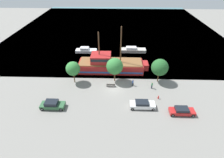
{
  "coord_description": "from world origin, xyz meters",
  "views": [
    {
      "loc": [
        0.52,
        -30.77,
        23.15
      ],
      "look_at": [
        -0.5,
        2.0,
        1.2
      ],
      "focal_mm": 28.0,
      "sensor_mm": 36.0,
      "label": 1
    }
  ],
  "objects_px": {
    "parked_car_curb_mid": "(142,104)",
    "pedestrian_walking_far": "(133,83)",
    "parked_car_curb_front": "(52,105)",
    "parked_car_curb_rear": "(182,111)",
    "pirate_ship": "(110,65)",
    "fire_hydrant": "(158,97)",
    "pedestrian_walking_near": "(152,85)",
    "bench_promenade_east": "(111,85)",
    "moored_boat_outer": "(86,50)",
    "moored_boat_dockside": "(133,50)"
  },
  "relations": [
    {
      "from": "parked_car_curb_mid",
      "to": "pedestrian_walking_far",
      "type": "bearing_deg",
      "value": 100.61
    },
    {
      "from": "parked_car_curb_front",
      "to": "pedestrian_walking_far",
      "type": "height_order",
      "value": "pedestrian_walking_far"
    },
    {
      "from": "parked_car_curb_rear",
      "to": "pirate_ship",
      "type": "bearing_deg",
      "value": 131.97
    },
    {
      "from": "fire_hydrant",
      "to": "pedestrian_walking_near",
      "type": "bearing_deg",
      "value": 102.72
    },
    {
      "from": "parked_car_curb_mid",
      "to": "parked_car_curb_rear",
      "type": "height_order",
      "value": "parked_car_curb_mid"
    },
    {
      "from": "bench_promenade_east",
      "to": "pedestrian_walking_near",
      "type": "height_order",
      "value": "pedestrian_walking_near"
    },
    {
      "from": "pedestrian_walking_far",
      "to": "bench_promenade_east",
      "type": "bearing_deg",
      "value": -173.17
    },
    {
      "from": "moored_boat_outer",
      "to": "fire_hydrant",
      "type": "relative_size",
      "value": 8.37
    },
    {
      "from": "moored_boat_outer",
      "to": "pedestrian_walking_far",
      "type": "xyz_separation_m",
      "value": [
        13.23,
        -17.25,
        0.22
      ]
    },
    {
      "from": "pirate_ship",
      "to": "moored_boat_dockside",
      "type": "distance_m",
      "value": 13.12
    },
    {
      "from": "fire_hydrant",
      "to": "pedestrian_walking_near",
      "type": "xyz_separation_m",
      "value": [
        -0.8,
        3.53,
        0.43
      ]
    },
    {
      "from": "moored_boat_outer",
      "to": "bench_promenade_east",
      "type": "height_order",
      "value": "moored_boat_outer"
    },
    {
      "from": "moored_boat_outer",
      "to": "pedestrian_walking_near",
      "type": "distance_m",
      "value": 25.11
    },
    {
      "from": "parked_car_curb_rear",
      "to": "bench_promenade_east",
      "type": "xyz_separation_m",
      "value": [
        -13.19,
        8.01,
        -0.26
      ]
    },
    {
      "from": "moored_boat_outer",
      "to": "parked_car_curb_mid",
      "type": "distance_m",
      "value": 28.35
    },
    {
      "from": "parked_car_curb_rear",
      "to": "pedestrian_walking_far",
      "type": "xyz_separation_m",
      "value": [
        -8.32,
        8.6,
        0.11
      ]
    },
    {
      "from": "pirate_ship",
      "to": "parked_car_curb_mid",
      "type": "xyz_separation_m",
      "value": [
        6.73,
        -13.75,
        -0.89
      ]
    },
    {
      "from": "parked_car_curb_mid",
      "to": "bench_promenade_east",
      "type": "height_order",
      "value": "parked_car_curb_mid"
    },
    {
      "from": "moored_boat_outer",
      "to": "parked_car_curb_front",
      "type": "bearing_deg",
      "value": -95.68
    },
    {
      "from": "pirate_ship",
      "to": "bench_promenade_east",
      "type": "relative_size",
      "value": 9.01
    },
    {
      "from": "pirate_ship",
      "to": "fire_hydrant",
      "type": "height_order",
      "value": "pirate_ship"
    },
    {
      "from": "pirate_ship",
      "to": "fire_hydrant",
      "type": "distance_m",
      "value": 15.21
    },
    {
      "from": "pedestrian_walking_near",
      "to": "pedestrian_walking_far",
      "type": "relative_size",
      "value": 1.03
    },
    {
      "from": "moored_boat_dockside",
      "to": "pedestrian_walking_far",
      "type": "bearing_deg",
      "value": -93.86
    },
    {
      "from": "pedestrian_walking_near",
      "to": "pedestrian_walking_far",
      "type": "height_order",
      "value": "pedestrian_walking_near"
    },
    {
      "from": "parked_car_curb_mid",
      "to": "parked_car_curb_rear",
      "type": "xyz_separation_m",
      "value": [
        6.99,
        -1.51,
        -0.01
      ]
    },
    {
      "from": "parked_car_curb_mid",
      "to": "fire_hydrant",
      "type": "bearing_deg",
      "value": 36.39
    },
    {
      "from": "pedestrian_walking_far",
      "to": "fire_hydrant",
      "type": "bearing_deg",
      "value": -42.07
    },
    {
      "from": "pirate_ship",
      "to": "pedestrian_walking_far",
      "type": "distance_m",
      "value": 8.62
    },
    {
      "from": "moored_boat_outer",
      "to": "pedestrian_walking_far",
      "type": "distance_m",
      "value": 21.74
    },
    {
      "from": "parked_car_curb_mid",
      "to": "fire_hydrant",
      "type": "height_order",
      "value": "parked_car_curb_mid"
    },
    {
      "from": "pedestrian_walking_far",
      "to": "pirate_ship",
      "type": "bearing_deg",
      "value": 129.06
    },
    {
      "from": "pirate_ship",
      "to": "parked_car_curb_front",
      "type": "xyz_separation_m",
      "value": [
        -10.3,
        -14.35,
        -0.84
      ]
    },
    {
      "from": "parked_car_curb_front",
      "to": "pirate_ship",
      "type": "bearing_deg",
      "value": 54.31
    },
    {
      "from": "moored_boat_outer",
      "to": "parked_car_curb_mid",
      "type": "xyz_separation_m",
      "value": [
        14.56,
        -24.33,
        0.12
      ]
    },
    {
      "from": "moored_boat_dockside",
      "to": "parked_car_curb_rear",
      "type": "xyz_separation_m",
      "value": [
        7.11,
        -26.54,
        0.09
      ]
    },
    {
      "from": "parked_car_curb_front",
      "to": "parked_car_curb_rear",
      "type": "height_order",
      "value": "parked_car_curb_front"
    },
    {
      "from": "pedestrian_walking_far",
      "to": "parked_car_curb_mid",
      "type": "bearing_deg",
      "value": -79.39
    },
    {
      "from": "moored_boat_dockside",
      "to": "moored_boat_outer",
      "type": "height_order",
      "value": "same"
    },
    {
      "from": "pirate_ship",
      "to": "bench_promenade_east",
      "type": "xyz_separation_m",
      "value": [
        0.53,
        -7.25,
        -1.15
      ]
    },
    {
      "from": "fire_hydrant",
      "to": "bench_promenade_east",
      "type": "relative_size",
      "value": 0.4
    },
    {
      "from": "parked_car_curb_front",
      "to": "pedestrian_walking_far",
      "type": "xyz_separation_m",
      "value": [
        15.71,
        7.69,
        0.05
      ]
    },
    {
      "from": "parked_car_curb_mid",
      "to": "parked_car_curb_front",
      "type": "bearing_deg",
      "value": -177.98
    },
    {
      "from": "pirate_ship",
      "to": "moored_boat_outer",
      "type": "bearing_deg",
      "value": 126.47
    },
    {
      "from": "parked_car_curb_rear",
      "to": "fire_hydrant",
      "type": "bearing_deg",
      "value": 129.28
    },
    {
      "from": "parked_car_curb_rear",
      "to": "pedestrian_walking_near",
      "type": "relative_size",
      "value": 2.72
    },
    {
      "from": "fire_hydrant",
      "to": "bench_promenade_east",
      "type": "xyz_separation_m",
      "value": [
        -9.79,
        3.85,
        0.04
      ]
    },
    {
      "from": "moored_boat_outer",
      "to": "fire_hydrant",
      "type": "height_order",
      "value": "moored_boat_outer"
    },
    {
      "from": "fire_hydrant",
      "to": "pedestrian_walking_far",
      "type": "xyz_separation_m",
      "value": [
        -4.92,
        4.44,
        0.4
      ]
    },
    {
      "from": "parked_car_curb_rear",
      "to": "pedestrian_walking_near",
      "type": "xyz_separation_m",
      "value": [
        -4.2,
        7.69,
        0.14
      ]
    }
  ]
}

